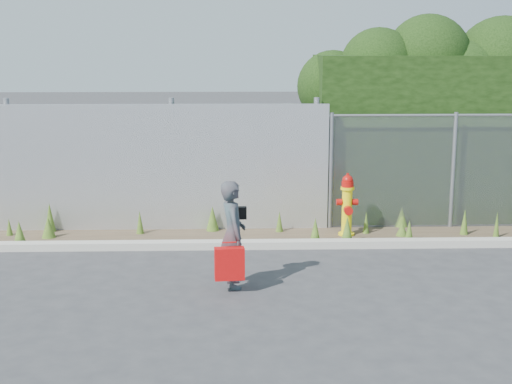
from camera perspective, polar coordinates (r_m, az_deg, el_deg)
name	(u,v)px	position (r m, az deg, el deg)	size (l,w,h in m)	color
ground	(281,285)	(9.72, 2.03, -7.46)	(80.00, 80.00, 0.00)	#343437
curb	(274,244)	(11.42, 1.45, -4.20)	(16.00, 0.22, 0.12)	#ADAA9C
weed_strip	(261,230)	(12.03, 0.36, -3.07)	(16.00, 1.35, 0.52)	#493929
corrugated_fence	(82,168)	(12.62, -13.72, 1.86)	(8.50, 0.21, 2.30)	#BBBDC2
chainlink_fence	(512,170)	(13.28, 19.82, 1.66)	(6.50, 0.07, 2.05)	gray
hedge	(500,110)	(14.16, 18.97, 6.25)	(7.64, 1.91, 3.75)	black
fire_hydrant	(347,206)	(12.09, 7.30, -1.12)	(0.36, 0.32, 1.08)	yellow
woman	(233,234)	(9.47, -1.88, -3.40)	(0.53, 0.35, 1.45)	#105F65
red_tote_bag	(230,264)	(9.28, -2.13, -5.74)	(0.39, 0.14, 0.51)	#BB0A0A
black_shoulder_bag	(238,213)	(9.61, -1.43, -1.68)	(0.22, 0.09, 0.17)	black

